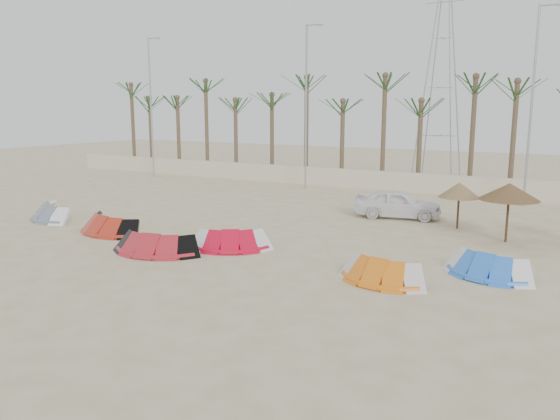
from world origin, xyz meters
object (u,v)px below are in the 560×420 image
Objects in this scene: kite_red_right at (235,238)px; kite_red_mid at (161,242)px; kite_blue at (489,263)px; car at (398,204)px; kite_red_left at (115,223)px; parasol_left at (459,190)px; kite_orange at (383,269)px; kite_grey at (57,210)px; parasol_mid at (509,192)px.

kite_red_mid is at bearing -138.56° from kite_red_right.
kite_blue is 9.82m from car.
parasol_left reaches higher than kite_red_left.
kite_orange is at bearing -3.57° from kite_red_left.
parasol_mid is at bearing 16.50° from kite_grey.
kite_red_right is (2.18, 1.92, -0.00)m from kite_red_mid.
kite_red_mid is 1.71× the size of parasol_left.
kite_orange is 10.69m from car.
kite_red_mid is at bearing -21.30° from kite_red_left.
parasol_left is at bearing 32.28° from kite_red_left.
kite_red_left is 12.96m from kite_orange.
kite_grey is at bearing 175.03° from kite_orange.
kite_orange is at bearing -4.97° from kite_grey.
kite_orange is 3.66m from kite_blue.
kite_red_mid is (9.05, -2.38, 0.00)m from kite_grey.
kite_grey is at bearing 165.25° from kite_red_mid.
kite_grey and kite_red_mid have the same top height.
kite_red_mid is 12.58m from car.
kite_red_right and kite_blue have the same top height.
parasol_left is 3.57m from car.
kite_grey is at bearing 108.26° from car.
car is at bearing 62.33° from kite_red_mid.
parasol_left is (-2.48, 6.89, 1.40)m from kite_blue.
car is at bearing 30.46° from kite_grey.
kite_red_mid is 1.50× the size of parasol_mid.
parasol_left is (6.88, 8.12, 1.40)m from kite_red_right.
kite_grey and kite_blue have the same top height.
kite_grey is at bearing 171.34° from kite_red_left.
kite_red_right is 1.16× the size of kite_orange.
kite_red_left is 1.24× the size of kite_orange.
kite_red_right is at bearing 170.59° from kite_orange.
parasol_mid reaches higher than kite_blue.
kite_orange is at bearing -176.68° from car.
kite_red_right is at bearing 41.44° from kite_red_mid.
car is (5.84, 11.14, 0.31)m from kite_red_mid.
parasol_left is at bearing 87.78° from kite_orange.
kite_red_mid is 8.74m from kite_orange.
car reaches higher than kite_red_left.
kite_orange is at bearing -109.43° from parasol_mid.
kite_red_mid is at bearing -174.49° from kite_orange.
kite_red_left is 1.57× the size of parasol_mid.
car is (-3.22, 1.10, -1.08)m from parasol_left.
car is (14.89, 8.76, 0.31)m from kite_grey.
kite_red_right is 11.41m from parasol_mid.
parasol_mid is (2.32, -1.60, 0.31)m from parasol_left.
kite_red_left is 15.84m from kite_blue.
parasol_mid is at bearing 35.28° from kite_red_right.
kite_grey is 17.82m from kite_orange.
parasol_left reaches higher than kite_orange.
parasol_mid is (9.21, 6.51, 1.71)m from kite_red_right.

